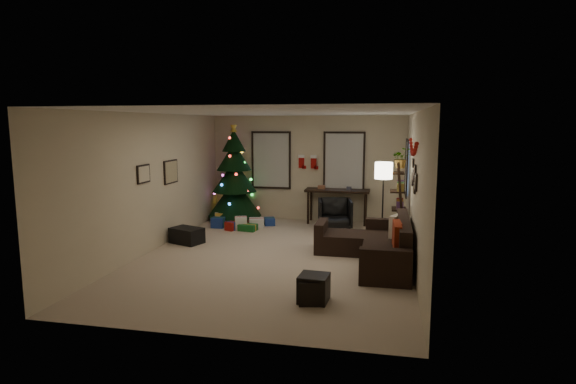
{
  "coord_description": "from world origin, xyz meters",
  "views": [
    {
      "loc": [
        1.99,
        -8.42,
        2.5
      ],
      "look_at": [
        0.1,
        0.6,
        1.15
      ],
      "focal_mm": 29.24,
      "sensor_mm": 36.0,
      "label": 1
    }
  ],
  "objects_px": {
    "christmas_tree": "(234,180)",
    "bookshelf": "(400,204)",
    "sofa": "(376,247)",
    "desk": "(337,193)",
    "desk_chair": "(335,214)"
  },
  "relations": [
    {
      "from": "sofa",
      "to": "bookshelf",
      "type": "xyz_separation_m",
      "value": [
        0.44,
        1.49,
        0.56
      ]
    },
    {
      "from": "christmas_tree",
      "to": "desk_chair",
      "type": "xyz_separation_m",
      "value": [
        2.65,
        -0.45,
        -0.69
      ]
    },
    {
      "from": "desk",
      "to": "desk_chair",
      "type": "height_order",
      "value": "desk"
    },
    {
      "from": "sofa",
      "to": "desk_chair",
      "type": "height_order",
      "value": "sofa"
    },
    {
      "from": "christmas_tree",
      "to": "desk_chair",
      "type": "relative_size",
      "value": 3.49
    },
    {
      "from": "desk",
      "to": "desk_chair",
      "type": "relative_size",
      "value": 2.18
    },
    {
      "from": "sofa",
      "to": "christmas_tree",
      "type": "bearing_deg",
      "value": 141.2
    },
    {
      "from": "christmas_tree",
      "to": "desk_chair",
      "type": "distance_m",
      "value": 2.78
    },
    {
      "from": "christmas_tree",
      "to": "desk",
      "type": "relative_size",
      "value": 1.6
    },
    {
      "from": "desk_chair",
      "to": "bookshelf",
      "type": "relative_size",
      "value": 0.43
    },
    {
      "from": "christmas_tree",
      "to": "bookshelf",
      "type": "relative_size",
      "value": 1.49
    },
    {
      "from": "christmas_tree",
      "to": "sofa",
      "type": "distance_m",
      "value": 4.79
    },
    {
      "from": "desk",
      "to": "bookshelf",
      "type": "distance_m",
      "value": 2.23
    },
    {
      "from": "sofa",
      "to": "desk",
      "type": "xyz_separation_m",
      "value": [
        -1.04,
        3.16,
        0.49
      ]
    },
    {
      "from": "desk_chair",
      "to": "christmas_tree",
      "type": "bearing_deg",
      "value": 159.98
    }
  ]
}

